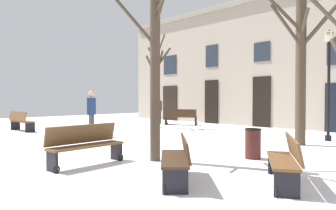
{
  "coord_description": "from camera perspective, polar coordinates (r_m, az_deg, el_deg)",
  "views": [
    {
      "loc": [
        8.62,
        -6.45,
        1.56
      ],
      "look_at": [
        0.0,
        1.74,
        1.28
      ],
      "focal_mm": 33.72,
      "sensor_mm": 36.0,
      "label": 1
    }
  ],
  "objects": [
    {
      "name": "bench_by_litter_bin",
      "position": [
        5.95,
        1.62,
        -9.64
      ],
      "size": [
        1.58,
        1.52,
        0.82
      ],
      "rotation": [
        0.0,
        0.0,
        5.53
      ],
      "color": "#3D2819",
      "rests_on": "ground"
    },
    {
      "name": "tree_near_facade",
      "position": [
        16.45,
        -1.99,
        4.2
      ],
      "size": [
        1.77,
        1.91,
        4.69
      ],
      "color": "#423326",
      "rests_on": "ground"
    },
    {
      "name": "litter_bin",
      "position": [
        8.4,
        15.1,
        -6.72
      ],
      "size": [
        0.42,
        0.42,
        0.77
      ],
      "color": "#4C1E19",
      "rests_on": "ground"
    },
    {
      "name": "person_near_bench",
      "position": [
        18.88,
        -1.61,
        -0.69
      ],
      "size": [
        0.43,
        0.33,
        1.62
      ],
      "rotation": [
        0.0,
        0.0,
        2.81
      ],
      "color": "black",
      "rests_on": "ground"
    },
    {
      "name": "streetlamp",
      "position": [
        12.75,
        27.07,
        5.12
      ],
      "size": [
        0.3,
        0.3,
        3.99
      ],
      "color": "black",
      "rests_on": "ground"
    },
    {
      "name": "ground_plane",
      "position": [
        10.88,
        -6.72,
        -6.92
      ],
      "size": [
        34.14,
        34.14,
        0.0
      ],
      "primitive_type": "plane",
      "color": "white"
    },
    {
      "name": "tree_center",
      "position": [
        7.87,
        -2.32,
        9.97
      ],
      "size": [
        2.01,
        1.84,
        5.34
      ],
      "color": "#4C3D2D",
      "rests_on": "ground"
    },
    {
      "name": "bench_near_lamp",
      "position": [
        18.01,
        2.27,
        -2.13
      ],
      "size": [
        1.83,
        1.46,
        0.91
      ],
      "rotation": [
        0.0,
        0.0,
        3.73
      ],
      "color": "#3D2819",
      "rests_on": "ground"
    },
    {
      "name": "person_crossing_plaza",
      "position": [
        12.96,
        -13.67,
        -1.04
      ],
      "size": [
        0.41,
        0.44,
        1.83
      ],
      "rotation": [
        0.0,
        0.0,
        5.37
      ],
      "color": "#403D3A",
      "rests_on": "ground"
    },
    {
      "name": "bench_facing_shops",
      "position": [
        16.23,
        -25.03,
        -2.65
      ],
      "size": [
        1.77,
        0.64,
        0.92
      ],
      "rotation": [
        0.0,
        0.0,
        3.22
      ],
      "color": "brown",
      "rests_on": "ground"
    },
    {
      "name": "tree_foreground",
      "position": [
        11.3,
        22.87,
        7.83
      ],
      "size": [
        1.76,
        1.36,
        5.74
      ],
      "color": "#4C3D2D",
      "rests_on": "ground"
    },
    {
      "name": "bench_back_to_back_right",
      "position": [
        6.09,
        20.45,
        -9.26
      ],
      "size": [
        1.29,
        1.69,
        0.87
      ],
      "rotation": [
        0.0,
        0.0,
        5.27
      ],
      "color": "brown",
      "rests_on": "ground"
    },
    {
      "name": "bench_far_corner",
      "position": [
        7.57,
        -14.71,
        -6.88
      ],
      "size": [
        0.64,
        1.89,
        0.94
      ],
      "rotation": [
        0.0,
        0.0,
        1.66
      ],
      "color": "brown",
      "rests_on": "ground"
    },
    {
      "name": "building_facade",
      "position": [
        17.72,
        17.17,
        7.85
      ],
      "size": [
        21.34,
        0.6,
        7.1
      ],
      "color": "tan",
      "rests_on": "ground"
    }
  ]
}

